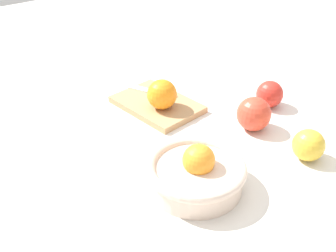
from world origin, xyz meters
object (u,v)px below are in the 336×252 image
cutting_board (157,104)px  apple_front_left_3 (270,94)px  apple_front_left_2 (308,145)px  apple_front_left (254,114)px  knife (153,91)px  orange_on_board (162,94)px  bowl (196,173)px

cutting_board → apple_front_left_3: bearing=-124.9°
apple_front_left_2 → apple_front_left_3: same height
apple_front_left → apple_front_left_3: (0.05, -0.11, -0.01)m
apple_front_left → knife: bearing=21.5°
apple_front_left_2 → apple_front_left_3: (0.20, -0.10, 0.00)m
orange_on_board → apple_front_left_2: (-0.33, -0.14, -0.02)m
cutting_board → apple_front_left: (-0.21, -0.12, 0.03)m
apple_front_left → apple_front_left_2: (-0.15, -0.01, -0.01)m
cutting_board → apple_front_left_3: (-0.16, -0.23, 0.03)m
knife → apple_front_left_3: bearing=-134.6°
cutting_board → orange_on_board: bearing=168.2°
bowl → cutting_board: bowl is taller
apple_front_left → apple_front_left_3: bearing=-65.0°
bowl → apple_front_left_3: bearing=-69.0°
orange_on_board → apple_front_left: orange_on_board is taller
bowl → cutting_board: size_ratio=0.90×
bowl → apple_front_left_2: bowl is taller
apple_front_left_2 → apple_front_left_3: 0.23m
apple_front_left_3 → cutting_board: bearing=55.1°
knife → apple_front_left_3: apple_front_left_3 is taller
bowl → apple_front_left_2: size_ratio=2.83×
cutting_board → orange_on_board: 0.06m
orange_on_board → apple_front_left_3: 0.27m
knife → apple_front_left_3: (-0.21, -0.21, 0.01)m
knife → cutting_board: bearing=156.7°
orange_on_board → knife: bearing=-18.8°
bowl → cutting_board: bearing=-21.5°
knife → apple_front_left_2: 0.43m
knife → apple_front_left_2: (-0.41, -0.11, 0.01)m
bowl → knife: (0.34, -0.14, -0.01)m
bowl → apple_front_left_2: (-0.07, -0.25, -0.00)m
apple_front_left_3 → apple_front_left: bearing=115.0°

